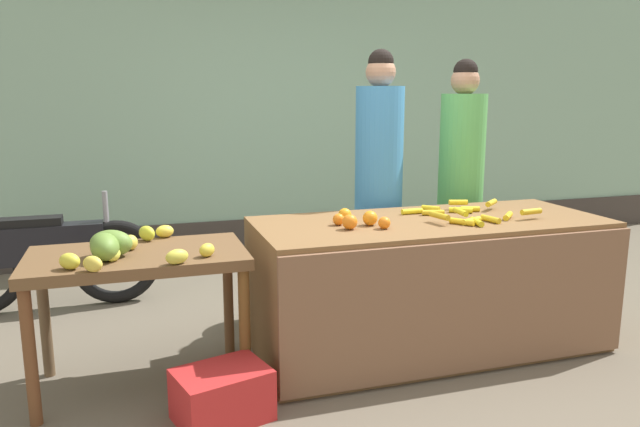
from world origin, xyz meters
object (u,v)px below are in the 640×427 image
at_px(vendor_woman_blue_shirt, 379,183).
at_px(produce_sack, 263,290).
at_px(parked_motorcycle, 48,257).
at_px(vendor_woman_green_shirt, 461,182).
at_px(produce_crate, 222,395).

height_order(vendor_woman_blue_shirt, produce_sack, vendor_woman_blue_shirt).
bearing_deg(parked_motorcycle, vendor_woman_blue_shirt, -18.20).
relative_size(parked_motorcycle, produce_sack, 3.16).
distance_m(vendor_woman_blue_shirt, vendor_woman_green_shirt, 0.70).
height_order(vendor_woman_blue_shirt, vendor_woman_green_shirt, vendor_woman_blue_shirt).
relative_size(vendor_woman_blue_shirt, vendor_woman_green_shirt, 1.03).
xyz_separation_m(vendor_woman_green_shirt, parked_motorcycle, (-3.01, 0.70, -0.53)).
xyz_separation_m(vendor_woman_blue_shirt, parked_motorcycle, (-2.31, 0.76, -0.55)).
distance_m(vendor_woman_green_shirt, parked_motorcycle, 3.14).
distance_m(vendor_woman_green_shirt, produce_crate, 2.51).
bearing_deg(parked_motorcycle, vendor_woman_green_shirt, -13.18).
distance_m(parked_motorcycle, produce_crate, 2.20).
bearing_deg(produce_sack, produce_crate, -111.56).
height_order(vendor_woman_blue_shirt, produce_crate, vendor_woman_blue_shirt).
bearing_deg(parked_motorcycle, produce_crate, -63.16).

